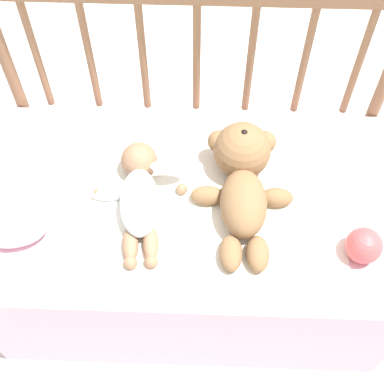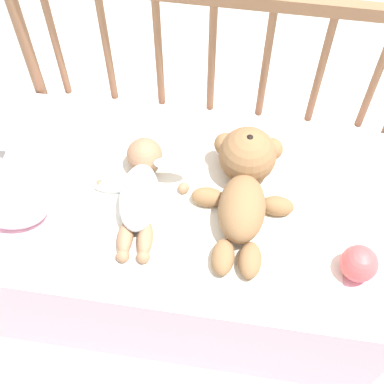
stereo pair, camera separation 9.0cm
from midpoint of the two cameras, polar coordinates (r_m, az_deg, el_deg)
name	(u,v)px [view 1 (the left image)]	position (r m, az deg, el deg)	size (l,w,h in m)	color
ground_plane	(192,270)	(1.81, -1.43, -8.42)	(12.00, 12.00, 0.00)	silver
crib_mattress	(192,239)	(1.62, -1.59, -5.15)	(1.11, 0.64, 0.43)	#EDB7C6
crib_rail	(196,70)	(1.54, -1.24, 12.80)	(1.11, 0.04, 0.84)	brown
blanket	(198,212)	(1.41, -1.24, -2.24)	(0.76, 0.52, 0.01)	silver
teddy_bear	(243,177)	(1.40, 3.59, 1.53)	(0.27, 0.41, 0.16)	olive
baby	(140,194)	(1.40, -7.46, -0.28)	(0.26, 0.36, 0.10)	white
toy_ball	(364,246)	(1.37, 16.07, -5.61)	(0.09, 0.09, 0.09)	#DB4C4C
small_pillow	(10,225)	(1.45, -20.52, -3.36)	(0.19, 0.14, 0.06)	silver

